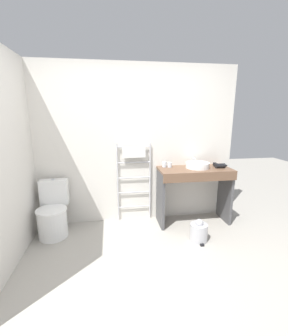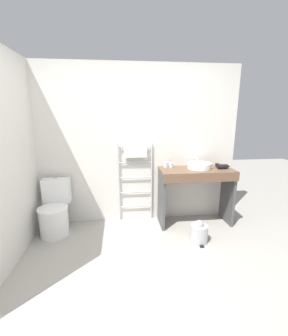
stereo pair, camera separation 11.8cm
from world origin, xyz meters
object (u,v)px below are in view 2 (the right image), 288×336
(toilet, at_px, (55,213))
(sink_basin, at_px, (199,166))
(towel_radiator, at_px, (135,167))
(trash_bin, at_px, (199,233))
(cup_near_wall, at_px, (166,165))
(cup_near_edge, at_px, (171,165))
(hair_dryer, at_px, (223,166))

(toilet, xyz_separation_m, sink_basin, (2.13, 0.10, 0.62))
(toilet, xyz_separation_m, towel_radiator, (1.18, 0.28, 0.57))
(trash_bin, bearing_deg, cup_near_wall, 114.67)
(cup_near_wall, bearing_deg, trash_bin, -65.33)
(toilet, distance_m, cup_near_wall, 1.78)
(sink_basin, relative_size, cup_near_edge, 4.61)
(towel_radiator, bearing_deg, sink_basin, -10.63)
(cup_near_edge, bearing_deg, trash_bin, -69.99)
(cup_near_edge, distance_m, hair_dryer, 0.77)
(hair_dryer, bearing_deg, toilet, -178.77)
(toilet, bearing_deg, cup_near_wall, 8.05)
(cup_near_wall, bearing_deg, towel_radiator, 174.26)
(hair_dryer, relative_size, trash_bin, 0.62)
(hair_dryer, distance_m, trash_bin, 1.07)
(cup_near_edge, height_order, hair_dryer, cup_near_edge)
(sink_basin, height_order, trash_bin, sink_basin)
(sink_basin, distance_m, hair_dryer, 0.35)
(toilet, relative_size, towel_radiator, 0.62)
(sink_basin, distance_m, cup_near_edge, 0.42)
(cup_near_wall, relative_size, trash_bin, 0.27)
(hair_dryer, bearing_deg, sink_basin, 172.13)
(towel_radiator, height_order, cup_near_edge, towel_radiator)
(hair_dryer, xyz_separation_m, trash_bin, (-0.51, -0.52, -0.78))
(towel_radiator, relative_size, trash_bin, 3.96)
(cup_near_wall, xyz_separation_m, cup_near_edge, (0.08, -0.03, -0.00))
(towel_radiator, distance_m, cup_near_wall, 0.47)
(cup_near_wall, bearing_deg, sink_basin, -15.20)
(hair_dryer, bearing_deg, cup_near_wall, 167.81)
(sink_basin, xyz_separation_m, trash_bin, (-0.16, -0.57, -0.79))
(cup_near_wall, relative_size, cup_near_edge, 1.09)
(cup_near_edge, bearing_deg, cup_near_wall, 159.08)
(sink_basin, bearing_deg, trash_bin, -105.93)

